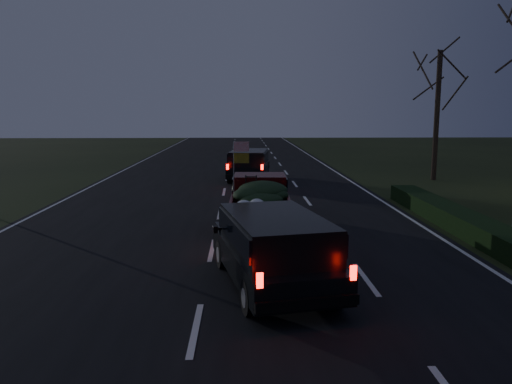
{
  "coord_description": "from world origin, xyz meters",
  "views": [
    {
      "loc": [
        0.8,
        -13.18,
        3.73
      ],
      "look_at": [
        1.26,
        1.95,
        1.3
      ],
      "focal_mm": 35.0,
      "sensor_mm": 36.0,
      "label": 1
    }
  ],
  "objects": [
    {
      "name": "rear_suv",
      "position": [
        1.5,
        -2.93,
        0.98
      ],
      "size": [
        2.78,
        4.81,
        1.3
      ],
      "rotation": [
        0.0,
        0.0,
        0.21
      ],
      "color": "black",
      "rests_on": "ground"
    },
    {
      "name": "ground",
      "position": [
        0.0,
        0.0,
        0.0
      ],
      "size": [
        120.0,
        120.0,
        0.0
      ],
      "primitive_type": "plane",
      "color": "black",
      "rests_on": "ground"
    },
    {
      "name": "bare_tree_far",
      "position": [
        11.5,
        14.0,
        5.23
      ],
      "size": [
        3.6,
        3.6,
        7.0
      ],
      "color": "black",
      "rests_on": "ground"
    },
    {
      "name": "pickup_truck",
      "position": [
        1.4,
        2.53,
        0.94
      ],
      "size": [
        1.98,
        4.84,
        2.51
      ],
      "rotation": [
        0.0,
        0.0,
        -0.03
      ],
      "color": "#3C0809",
      "rests_on": "ground"
    },
    {
      "name": "lead_suv",
      "position": [
        1.25,
        14.12,
        1.02
      ],
      "size": [
        2.49,
        4.9,
        1.35
      ],
      "rotation": [
        0.0,
        0.0,
        -0.12
      ],
      "color": "black",
      "rests_on": "ground"
    },
    {
      "name": "hedge_row",
      "position": [
        7.8,
        3.0,
        0.3
      ],
      "size": [
        1.0,
        10.0,
        0.6
      ],
      "primitive_type": "cube",
      "color": "black",
      "rests_on": "ground"
    },
    {
      "name": "road_asphalt",
      "position": [
        0.0,
        0.0,
        0.01
      ],
      "size": [
        14.0,
        120.0,
        0.02
      ],
      "primitive_type": "cube",
      "color": "black",
      "rests_on": "ground"
    }
  ]
}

